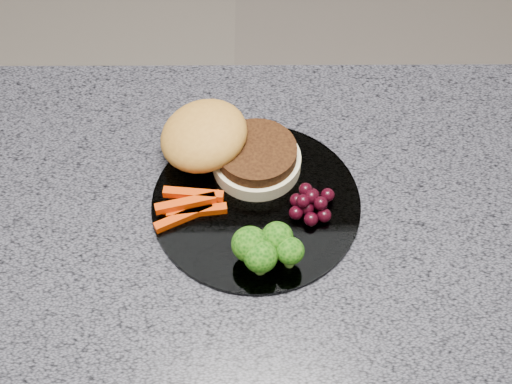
% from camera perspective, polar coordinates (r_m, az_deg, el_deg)
% --- Properties ---
extents(countertop, '(1.20, 0.60, 0.04)m').
position_cam_1_polar(countertop, '(0.88, -4.27, -4.31)').
color(countertop, '#52525D').
rests_on(countertop, island_cabinet).
extents(plate, '(0.26, 0.26, 0.01)m').
position_cam_1_polar(plate, '(0.89, 0.00, -0.89)').
color(plate, white).
rests_on(plate, countertop).
extents(burger, '(0.18, 0.14, 0.06)m').
position_cam_1_polar(burger, '(0.91, -2.68, 3.70)').
color(burger, beige).
rests_on(burger, plate).
extents(carrot_sticks, '(0.09, 0.06, 0.02)m').
position_cam_1_polar(carrot_sticks, '(0.87, -5.30, -1.08)').
color(carrot_sticks, '#D33603').
rests_on(carrot_sticks, plate).
extents(broccoli, '(0.08, 0.06, 0.05)m').
position_cam_1_polar(broccoli, '(0.81, 0.76, -4.45)').
color(broccoli, '#5F9235').
rests_on(broccoli, plate).
extents(grape_bunch, '(0.06, 0.05, 0.03)m').
position_cam_1_polar(grape_bunch, '(0.87, 4.46, -0.92)').
color(grape_bunch, black).
rests_on(grape_bunch, plate).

